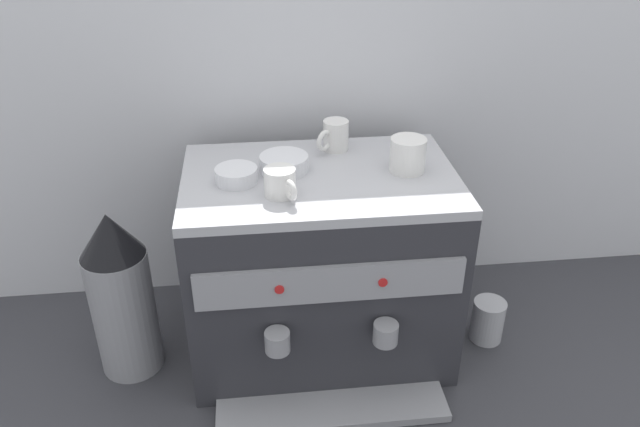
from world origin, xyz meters
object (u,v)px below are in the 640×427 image
(ceramic_bowl_1, at_px, (236,175))
(coffee_grinder, at_px, (121,294))
(ceramic_cup_2, at_px, (335,136))
(ceramic_cup_0, at_px, (281,183))
(ceramic_cup_1, at_px, (408,154))
(milk_pitcher, at_px, (488,320))
(espresso_machine, at_px, (320,265))
(ceramic_bowl_0, at_px, (284,164))

(ceramic_bowl_1, bearing_deg, coffee_grinder, -176.19)
(ceramic_cup_2, height_order, ceramic_bowl_1, ceramic_cup_2)
(ceramic_cup_2, bearing_deg, ceramic_cup_0, -123.14)
(ceramic_cup_1, xyz_separation_m, milk_pitcher, (0.24, -0.04, -0.47))
(espresso_machine, relative_size, ceramic_bowl_1, 6.62)
(ceramic_cup_2, distance_m, ceramic_bowl_0, 0.17)
(espresso_machine, bearing_deg, milk_pitcher, -4.67)
(espresso_machine, height_order, ceramic_cup_0, ceramic_cup_0)
(ceramic_cup_0, distance_m, coffee_grinder, 0.50)
(ceramic_cup_1, relative_size, milk_pitcher, 1.06)
(ceramic_bowl_0, relative_size, milk_pitcher, 0.96)
(ceramic_bowl_1, xyz_separation_m, milk_pitcher, (0.63, -0.03, -0.45))
(espresso_machine, height_order, ceramic_bowl_1, ceramic_bowl_1)
(ceramic_cup_1, distance_m, coffee_grinder, 0.76)
(ceramic_cup_1, height_order, milk_pitcher, ceramic_cup_1)
(ceramic_bowl_0, bearing_deg, ceramic_cup_1, -5.80)
(ceramic_cup_1, relative_size, ceramic_bowl_0, 1.11)
(ceramic_bowl_1, distance_m, milk_pitcher, 0.78)
(ceramic_cup_2, distance_m, ceramic_bowl_1, 0.28)
(ceramic_cup_0, bearing_deg, coffee_grinder, 171.83)
(espresso_machine, xyz_separation_m, ceramic_bowl_0, (-0.08, 0.04, 0.27))
(espresso_machine, xyz_separation_m, ceramic_cup_2, (0.05, 0.14, 0.29))
(ceramic_cup_1, xyz_separation_m, ceramic_bowl_1, (-0.39, -0.02, -0.02))
(ceramic_cup_2, xyz_separation_m, coffee_grinder, (-0.53, -0.17, -0.31))
(ceramic_cup_1, xyz_separation_m, ceramic_bowl_0, (-0.28, 0.03, -0.02))
(ceramic_cup_0, xyz_separation_m, ceramic_bowl_0, (0.01, 0.12, -0.01))
(ceramic_cup_0, distance_m, ceramic_cup_2, 0.27)
(ceramic_cup_0, relative_size, ceramic_cup_1, 0.78)
(ceramic_cup_0, height_order, ceramic_cup_2, ceramic_cup_2)
(ceramic_bowl_1, relative_size, milk_pitcher, 0.81)
(milk_pitcher, bearing_deg, coffee_grinder, 179.54)
(milk_pitcher, bearing_deg, ceramic_cup_1, 169.80)
(ceramic_cup_2, bearing_deg, ceramic_bowl_0, -141.97)
(coffee_grinder, bearing_deg, espresso_machine, 3.41)
(ceramic_cup_0, xyz_separation_m, ceramic_bowl_1, (-0.09, 0.08, -0.01))
(milk_pitcher, bearing_deg, ceramic_cup_2, 155.97)
(espresso_machine, distance_m, ceramic_cup_2, 0.32)
(coffee_grinder, bearing_deg, ceramic_bowl_1, 3.81)
(ceramic_cup_1, height_order, ceramic_cup_2, ceramic_cup_1)
(ceramic_bowl_1, xyz_separation_m, coffee_grinder, (-0.29, -0.02, -0.29))
(ceramic_bowl_0, bearing_deg, ceramic_cup_0, -96.75)
(ceramic_cup_1, distance_m, ceramic_bowl_0, 0.29)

